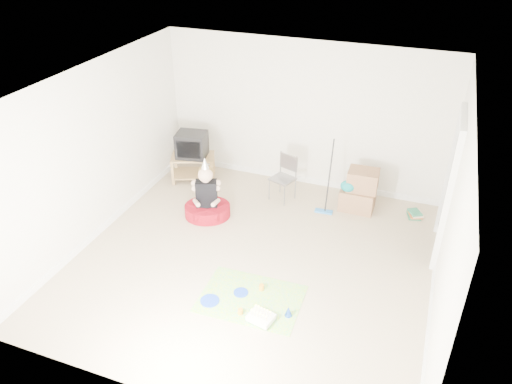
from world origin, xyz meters
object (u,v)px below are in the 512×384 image
(tv_stand, at_px, (193,166))
(folding_chair, at_px, (283,179))
(birthday_cake, at_px, (261,318))
(seated_woman, at_px, (207,204))
(cardboard_boxes, at_px, (359,191))
(crt_tv, at_px, (192,145))

(tv_stand, xyz_separation_m, folding_chair, (1.76, -0.10, 0.11))
(tv_stand, height_order, birthday_cake, tv_stand)
(seated_woman, bearing_deg, folding_chair, 44.01)
(folding_chair, xyz_separation_m, seated_woman, (-0.98, -0.95, -0.16))
(folding_chair, height_order, birthday_cake, folding_chair)
(folding_chair, distance_m, birthday_cake, 2.97)
(cardboard_boxes, height_order, birthday_cake, cardboard_boxes)
(tv_stand, xyz_separation_m, cardboard_boxes, (3.05, 0.05, 0.06))
(tv_stand, bearing_deg, cardboard_boxes, 0.92)
(birthday_cake, bearing_deg, tv_stand, 129.10)
(seated_woman, relative_size, birthday_cake, 3.08)
(crt_tv, xyz_separation_m, folding_chair, (1.76, -0.10, -0.31))
(tv_stand, distance_m, seated_woman, 1.31)
(tv_stand, distance_m, cardboard_boxes, 3.05)
(crt_tv, relative_size, seated_woman, 0.49)
(folding_chair, relative_size, cardboard_boxes, 1.14)
(tv_stand, xyz_separation_m, birthday_cake, (2.42, -2.97, -0.24))
(crt_tv, height_order, birthday_cake, crt_tv)
(seated_woman, bearing_deg, birthday_cake, -49.55)
(cardboard_boxes, bearing_deg, birthday_cake, -101.83)
(tv_stand, height_order, crt_tv, crt_tv)
(crt_tv, relative_size, folding_chair, 0.64)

